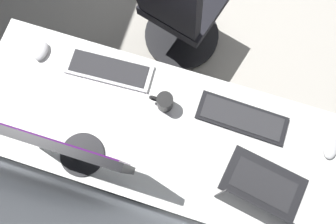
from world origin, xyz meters
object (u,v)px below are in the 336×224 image
at_px(mouse_main, 41,51).
at_px(keyboard_spare, 242,118).
at_px(laptop_leftmost, 262,195).
at_px(coffee_mug, 164,102).
at_px(drawer_pedestal, 149,142).
at_px(monitor_primary, 63,148).
at_px(keyboard_main, 109,69).
at_px(mouse_spare, 330,148).
at_px(office_chair, 178,12).

bearing_deg(mouse_main, keyboard_spare, 178.38).
xyz_separation_m(laptop_leftmost, coffee_mug, (0.52, -0.27, 0.00)).
relative_size(laptop_leftmost, keyboard_spare, 0.91).
height_order(drawer_pedestal, coffee_mug, coffee_mug).
relative_size(laptop_leftmost, mouse_main, 3.72).
xyz_separation_m(monitor_primary, mouse_main, (0.37, -0.41, -0.24)).
bearing_deg(laptop_leftmost, keyboard_spare, -63.53).
distance_m(drawer_pedestal, mouse_main, 0.76).
relative_size(keyboard_main, keyboard_spare, 1.01).
bearing_deg(monitor_primary, keyboard_main, -86.84).
distance_m(drawer_pedestal, mouse_spare, 0.94).
height_order(laptop_leftmost, mouse_main, laptop_leftmost).
height_order(monitor_primary, mouse_spare, monitor_primary).
bearing_deg(monitor_primary, coffee_mug, -130.57).
bearing_deg(keyboard_main, coffee_mug, 164.28).
bearing_deg(drawer_pedestal, mouse_main, -20.50).
height_order(keyboard_main, coffee_mug, coffee_mug).
relative_size(laptop_leftmost, keyboard_main, 0.91).
relative_size(drawer_pedestal, monitor_primary, 1.32).
bearing_deg(office_chair, mouse_main, 47.37).
xyz_separation_m(keyboard_spare, mouse_main, (1.02, -0.03, 0.01)).
height_order(monitor_primary, coffee_mug, monitor_primary).
bearing_deg(monitor_primary, drawer_pedestal, -142.65).
xyz_separation_m(monitor_primary, coffee_mug, (-0.29, -0.33, -0.21)).
xyz_separation_m(laptop_leftmost, office_chair, (0.64, -0.93, -0.32)).
relative_size(drawer_pedestal, mouse_spare, 6.68).
distance_m(laptop_leftmost, keyboard_spare, 0.35).
bearing_deg(laptop_leftmost, coffee_mug, -27.28).
bearing_deg(keyboard_spare, office_chair, -51.51).
xyz_separation_m(keyboard_spare, coffee_mug, (0.37, 0.04, 0.04)).
bearing_deg(drawer_pedestal, laptop_leftmost, 168.66).
bearing_deg(laptop_leftmost, keyboard_main, -23.19).
distance_m(laptop_leftmost, keyboard_main, 0.90).
bearing_deg(office_chair, drawer_pedestal, 95.04).
xyz_separation_m(drawer_pedestal, laptop_leftmost, (-0.57, 0.11, 0.43)).
bearing_deg(office_chair, keyboard_spare, 128.49).
distance_m(monitor_primary, mouse_main, 0.60).
height_order(mouse_main, office_chair, office_chair).
xyz_separation_m(monitor_primary, office_chair, (-0.16, -0.99, -0.53)).
height_order(mouse_main, coffee_mug, coffee_mug).
distance_m(drawer_pedestal, keyboard_main, 0.53).
bearing_deg(coffee_mug, keyboard_main, -15.72).
height_order(laptop_leftmost, coffee_mug, laptop_leftmost).
xyz_separation_m(keyboard_main, keyboard_spare, (-0.67, 0.04, 0.00)).
relative_size(monitor_primary, mouse_main, 5.08).
xyz_separation_m(drawer_pedestal, coffee_mug, (-0.05, -0.15, 0.43)).
bearing_deg(laptop_leftmost, drawer_pedestal, -11.34).
height_order(keyboard_main, mouse_spare, mouse_spare).
height_order(monitor_primary, office_chair, monitor_primary).
distance_m(keyboard_spare, mouse_spare, 0.42).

